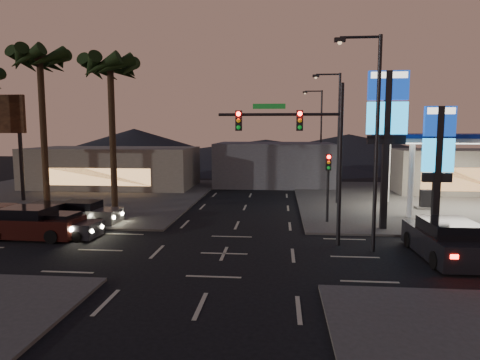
# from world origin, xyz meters

# --- Properties ---
(ground) EXTENTS (140.00, 140.00, 0.00)m
(ground) POSITION_xyz_m (0.00, 0.00, 0.00)
(ground) COLOR black
(ground) RESTS_ON ground
(corner_lot_ne) EXTENTS (24.00, 24.00, 0.12)m
(corner_lot_ne) POSITION_xyz_m (16.00, 16.00, 0.06)
(corner_lot_ne) COLOR #47443F
(corner_lot_ne) RESTS_ON ground
(corner_lot_nw) EXTENTS (24.00, 24.00, 0.12)m
(corner_lot_nw) POSITION_xyz_m (-16.00, 16.00, 0.06)
(corner_lot_nw) COLOR #47443F
(corner_lot_nw) RESTS_ON ground
(gas_station) EXTENTS (12.20, 8.20, 5.47)m
(gas_station) POSITION_xyz_m (16.00, 12.00, 5.08)
(gas_station) COLOR silver
(gas_station) RESTS_ON ground
(convenience_store) EXTENTS (10.00, 6.00, 4.00)m
(convenience_store) POSITION_xyz_m (18.00, 21.00, 2.00)
(convenience_store) COLOR #726B5B
(convenience_store) RESTS_ON ground
(pylon_sign_tall) EXTENTS (2.20, 0.35, 9.00)m
(pylon_sign_tall) POSITION_xyz_m (8.50, 5.50, 6.39)
(pylon_sign_tall) COLOR black
(pylon_sign_tall) RESTS_ON ground
(pylon_sign_short) EXTENTS (1.60, 0.35, 7.00)m
(pylon_sign_short) POSITION_xyz_m (11.00, 4.50, 4.66)
(pylon_sign_short) COLOR black
(pylon_sign_short) RESTS_ON ground
(traffic_signal_mast) EXTENTS (6.10, 0.39, 8.00)m
(traffic_signal_mast) POSITION_xyz_m (3.76, 1.99, 5.23)
(traffic_signal_mast) COLOR black
(traffic_signal_mast) RESTS_ON ground
(pedestal_signal) EXTENTS (0.32, 0.39, 4.30)m
(pedestal_signal) POSITION_xyz_m (5.50, 6.98, 2.92)
(pedestal_signal) COLOR black
(pedestal_signal) RESTS_ON ground
(streetlight_near) EXTENTS (2.14, 0.25, 10.00)m
(streetlight_near) POSITION_xyz_m (6.79, 1.00, 5.72)
(streetlight_near) COLOR black
(streetlight_near) RESTS_ON ground
(streetlight_mid) EXTENTS (2.14, 0.25, 10.00)m
(streetlight_mid) POSITION_xyz_m (6.79, 14.00, 5.72)
(streetlight_mid) COLOR black
(streetlight_mid) RESTS_ON ground
(streetlight_far) EXTENTS (2.14, 0.25, 10.00)m
(streetlight_far) POSITION_xyz_m (6.79, 28.00, 5.72)
(streetlight_far) COLOR black
(streetlight_far) RESTS_ON ground
(palm_a) EXTENTS (4.41, 4.41, 10.86)m
(palm_a) POSITION_xyz_m (-9.00, 9.50, 9.43)
(palm_a) COLOR black
(palm_a) RESTS_ON ground
(palm_b) EXTENTS (4.41, 4.41, 11.46)m
(palm_b) POSITION_xyz_m (-14.00, 9.50, 9.97)
(palm_b) COLOR black
(palm_b) RESTS_ON ground
(building_far_west) EXTENTS (16.00, 8.00, 4.00)m
(building_far_west) POSITION_xyz_m (-14.00, 22.00, 2.00)
(building_far_west) COLOR #726B5B
(building_far_west) RESTS_ON ground
(building_far_mid) EXTENTS (12.00, 9.00, 4.40)m
(building_far_mid) POSITION_xyz_m (2.00, 26.00, 2.20)
(building_far_mid) COLOR #4C4C51
(building_far_mid) RESTS_ON ground
(hill_left) EXTENTS (40.00, 40.00, 6.00)m
(hill_left) POSITION_xyz_m (-25.00, 60.00, 3.00)
(hill_left) COLOR black
(hill_left) RESTS_ON ground
(hill_right) EXTENTS (50.00, 50.00, 5.00)m
(hill_right) POSITION_xyz_m (15.00, 60.00, 2.50)
(hill_right) COLOR black
(hill_right) RESTS_ON ground
(hill_center) EXTENTS (60.00, 60.00, 4.00)m
(hill_center) POSITION_xyz_m (0.00, 60.00, 2.00)
(hill_center) COLOR black
(hill_center) RESTS_ON ground
(car_lane_a_front) EXTENTS (4.15, 1.96, 1.32)m
(car_lane_a_front) POSITION_xyz_m (-9.06, 2.19, 0.61)
(car_lane_a_front) COLOR black
(car_lane_a_front) RESTS_ON ground
(car_lane_a_mid) EXTENTS (5.17, 2.33, 1.66)m
(car_lane_a_mid) POSITION_xyz_m (-10.57, 1.99, 0.77)
(car_lane_a_mid) COLOR black
(car_lane_a_mid) RESTS_ON ground
(car_lane_b_front) EXTENTS (4.41, 2.07, 1.40)m
(car_lane_b_front) POSITION_xyz_m (-9.34, 5.55, 0.65)
(car_lane_b_front) COLOR #565759
(car_lane_b_front) RESTS_ON ground
(car_lane_b_mid) EXTENTS (4.41, 2.04, 1.41)m
(car_lane_b_mid) POSITION_xyz_m (-11.05, 4.79, 0.65)
(car_lane_b_mid) COLOR black
(car_lane_b_mid) RESTS_ON ground
(suv_station) EXTENTS (2.45, 5.41, 1.78)m
(suv_station) POSITION_xyz_m (10.00, 0.18, 0.83)
(suv_station) COLOR black
(suv_station) RESTS_ON ground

